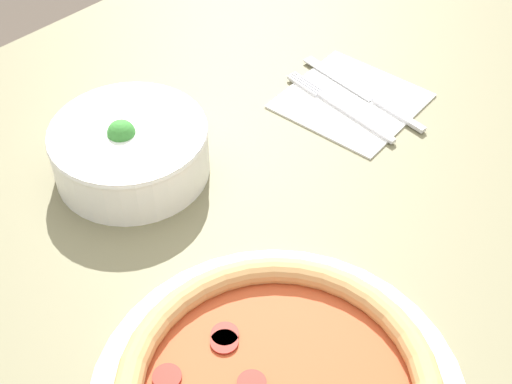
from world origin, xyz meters
The scene contains 5 objects.
dining_table centered at (0.00, 0.00, 0.64)m, with size 1.40×1.01×0.72m.
bowl centered at (-0.06, 0.17, 0.76)m, with size 0.18×0.18×0.08m.
napkin centered at (0.22, 0.06, 0.72)m, with size 0.17×0.17×0.00m.
fork centered at (0.20, 0.06, 0.73)m, with size 0.03×0.18×0.00m.
knife centered at (0.24, 0.06, 0.73)m, with size 0.03×0.20×0.01m.
Camera 1 is at (-0.40, -0.36, 1.29)m, focal length 50.00 mm.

